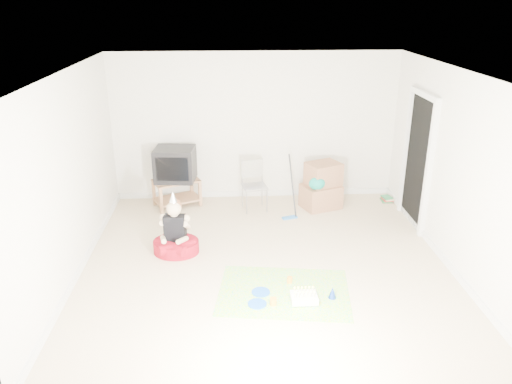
{
  "coord_description": "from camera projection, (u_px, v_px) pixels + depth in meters",
  "views": [
    {
      "loc": [
        -0.46,
        -6.07,
        3.46
      ],
      "look_at": [
        -0.1,
        0.4,
        0.9
      ],
      "focal_mm": 35.0,
      "sensor_mm": 36.0,
      "label": 1
    }
  ],
  "objects": [
    {
      "name": "seated_woman",
      "position": [
        176.0,
        239.0,
        7.14
      ],
      "size": [
        0.74,
        0.74,
        0.95
      ],
      "color": "maroon",
      "rests_on": "ground"
    },
    {
      "name": "blue_party_hat",
      "position": [
        332.0,
        293.0,
        6.08
      ],
      "size": [
        0.11,
        0.11,
        0.15
      ],
      "primitive_type": "cone",
      "rotation": [
        0.0,
        0.0,
        0.12
      ],
      "color": "#173BA4",
      "rests_on": "party_mat"
    },
    {
      "name": "folding_chair",
      "position": [
        255.0,
        187.0,
        8.5
      ],
      "size": [
        0.46,
        0.44,
        0.87
      ],
      "color": "#97969C",
      "rests_on": "ground"
    },
    {
      "name": "orange_cup_far",
      "position": [
        273.0,
        302.0,
        5.95
      ],
      "size": [
        0.09,
        0.09,
        0.09
      ],
      "primitive_type": "cylinder",
      "rotation": [
        0.0,
        0.0,
        -0.14
      ],
      "color": "orange",
      "rests_on": "party_mat"
    },
    {
      "name": "book_pile",
      "position": [
        387.0,
        199.0,
        8.98
      ],
      "size": [
        0.19,
        0.23,
        0.1
      ],
      "color": "#277743",
      "rests_on": "ground"
    },
    {
      "name": "floor_mop",
      "position": [
        290.0,
        204.0,
        8.21
      ],
      "size": [
        0.27,
        0.34,
        1.03
      ],
      "color": "blue",
      "rests_on": "ground"
    },
    {
      "name": "birthday_cake",
      "position": [
        304.0,
        298.0,
        6.03
      ],
      "size": [
        0.32,
        0.26,
        0.15
      ],
      "color": "white",
      "rests_on": "party_mat"
    },
    {
      "name": "blue_plate_far",
      "position": [
        257.0,
        304.0,
        5.98
      ],
      "size": [
        0.23,
        0.23,
        0.01
      ],
      "primitive_type": "cylinder",
      "rotation": [
        0.0,
        0.0,
        0.02
      ],
      "color": "blue",
      "rests_on": "party_mat"
    },
    {
      "name": "orange_cup_near",
      "position": [
        290.0,
        280.0,
        6.42
      ],
      "size": [
        0.09,
        0.09,
        0.08
      ],
      "primitive_type": "cylinder",
      "rotation": [
        0.0,
        0.0,
        -0.28
      ],
      "color": "orange",
      "rests_on": "party_mat"
    },
    {
      "name": "party_mat",
      "position": [
        284.0,
        292.0,
        6.24
      ],
      "size": [
        1.76,
        1.38,
        0.01
      ],
      "primitive_type": "cube",
      "rotation": [
        0.0,
        0.0,
        -0.13
      ],
      "color": "#F5339C",
      "rests_on": "ground"
    },
    {
      "name": "ground",
      "position": [
        265.0,
        263.0,
        6.93
      ],
      "size": [
        5.0,
        5.0,
        0.0
      ],
      "primitive_type": "plane",
      "color": "beige",
      "rests_on": "ground"
    },
    {
      "name": "crt_tv",
      "position": [
        175.0,
        164.0,
        8.54
      ],
      "size": [
        0.71,
        0.61,
        0.57
      ],
      "primitive_type": "cube",
      "rotation": [
        0.0,
        0.0,
        -0.09
      ],
      "color": "black",
      "rests_on": "tv_stand"
    },
    {
      "name": "tv_stand",
      "position": [
        177.0,
        190.0,
        8.72
      ],
      "size": [
        0.89,
        0.75,
        0.48
      ],
      "color": "#986844",
      "rests_on": "ground"
    },
    {
      "name": "doorway_recess",
      "position": [
        418.0,
        162.0,
        7.79
      ],
      "size": [
        0.02,
        0.9,
        2.05
      ],
      "primitive_type": "cube",
      "color": "black",
      "rests_on": "ground"
    },
    {
      "name": "blue_plate_near",
      "position": [
        261.0,
        292.0,
        6.22
      ],
      "size": [
        0.26,
        0.26,
        0.01
      ],
      "primitive_type": "cylinder",
      "rotation": [
        0.0,
        0.0,
        0.12
      ],
      "color": "blue",
      "rests_on": "party_mat"
    },
    {
      "name": "cardboard_boxes",
      "position": [
        322.0,
        187.0,
        8.61
      ],
      "size": [
        0.76,
        0.69,
        0.8
      ],
      "color": "#9C6B4B",
      "rests_on": "ground"
    }
  ]
}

